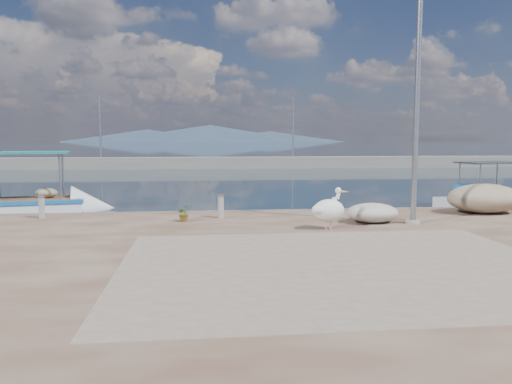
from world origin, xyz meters
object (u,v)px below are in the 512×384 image
object	(u,v)px
boat_left	(26,208)
lamp_post	(416,114)
pelican	(329,210)
bollard_near	(221,205)
boat_right	(487,203)

from	to	relation	value
boat_left	lamp_post	bearing A→B (deg)	-37.90
pelican	lamp_post	xyz separation A→B (m)	(2.79, 0.66, 2.74)
boat_left	bollard_near	distance (m)	9.51
lamp_post	pelican	bearing A→B (deg)	-166.71
boat_right	bollard_near	xyz separation A→B (m)	(-12.27, -5.01, 0.74)
boat_left	bollard_near	size ratio (longest dim) A/B	8.25
boat_right	bollard_near	bearing A→B (deg)	-171.08
lamp_post	bollard_near	world-z (taller)	lamp_post
boat_left	pelican	xyz separation A→B (m)	(10.86, -7.68, 0.83)
bollard_near	lamp_post	bearing A→B (deg)	-16.71
boat_left	boat_right	world-z (taller)	boat_left
boat_right	pelican	world-z (taller)	boat_right
lamp_post	bollard_near	bearing A→B (deg)	163.29
boat_right	pelican	xyz separation A→B (m)	(-9.28, -7.40, 0.87)
pelican	lamp_post	bearing A→B (deg)	-7.28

